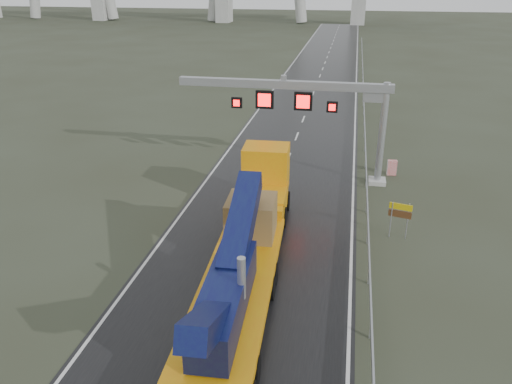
% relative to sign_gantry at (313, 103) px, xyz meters
% --- Properties ---
extents(ground, '(400.00, 400.00, 0.00)m').
position_rel_sign_gantry_xyz_m(ground, '(-2.10, -17.99, -5.61)').
color(ground, '#323525').
rests_on(ground, ground).
extents(road, '(11.00, 200.00, 0.02)m').
position_rel_sign_gantry_xyz_m(road, '(-2.10, 22.01, -5.60)').
color(road, black).
rests_on(road, ground).
extents(guardrail, '(0.20, 140.00, 1.40)m').
position_rel_sign_gantry_xyz_m(guardrail, '(4.00, 12.01, -4.91)').
color(guardrail, '#909499').
rests_on(guardrail, ground).
extents(sign_gantry, '(14.90, 1.20, 7.42)m').
position_rel_sign_gantry_xyz_m(sign_gantry, '(0.00, 0.00, 0.00)').
color(sign_gantry, '#A7A8A3').
rests_on(sign_gantry, ground).
extents(heavy_haul_truck, '(4.07, 21.28, 4.97)m').
position_rel_sign_gantry_xyz_m(heavy_haul_truck, '(-2.01, -12.93, -3.69)').
color(heavy_haul_truck, orange).
rests_on(heavy_haul_truck, ground).
extents(exit_sign_pair, '(1.24, 0.35, 2.16)m').
position_rel_sign_gantry_xyz_m(exit_sign_pair, '(5.67, -7.99, -4.10)').
color(exit_sign_pair, '#9C9EA4').
rests_on(exit_sign_pair, ground).
extents(striped_barrier, '(0.69, 0.41, 1.14)m').
position_rel_sign_gantry_xyz_m(striped_barrier, '(5.90, 1.87, -5.04)').
color(striped_barrier, red).
rests_on(striped_barrier, ground).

